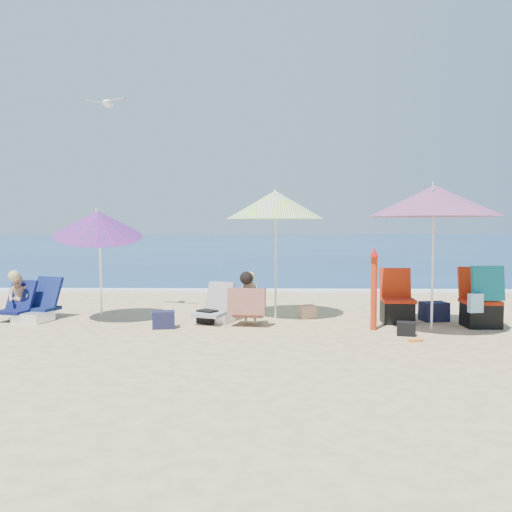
{
  "coord_description": "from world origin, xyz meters",
  "views": [
    {
      "loc": [
        -0.13,
        -7.63,
        1.61
      ],
      "look_at": [
        -0.3,
        1.0,
        1.1
      ],
      "focal_mm": 37.13,
      "sensor_mm": 36.0,
      "label": 1
    }
  ],
  "objects_px": {
    "furled_umbrella": "(374,285)",
    "person_center": "(249,299)",
    "chair_navy": "(38,309)",
    "chair_rainbow": "(216,312)",
    "camp_chair_right": "(481,305)",
    "camp_chair_left": "(397,307)",
    "umbrella_striped": "(275,205)",
    "seagull": "(108,103)",
    "person_left": "(18,297)",
    "umbrella_blue": "(98,224)",
    "umbrella_turquoise": "(434,201)"
  },
  "relations": [
    {
      "from": "camp_chair_left",
      "to": "chair_navy",
      "type": "bearing_deg",
      "value": 178.86
    },
    {
      "from": "camp_chair_left",
      "to": "person_left",
      "type": "xyz_separation_m",
      "value": [
        -6.33,
        0.11,
        0.12
      ]
    },
    {
      "from": "furled_umbrella",
      "to": "person_left",
      "type": "distance_m",
      "value": 5.88
    },
    {
      "from": "umbrella_striped",
      "to": "camp_chair_left",
      "type": "relative_size",
      "value": 2.5
    },
    {
      "from": "camp_chair_left",
      "to": "person_left",
      "type": "height_order",
      "value": "camp_chair_left"
    },
    {
      "from": "furled_umbrella",
      "to": "camp_chair_right",
      "type": "height_order",
      "value": "furled_umbrella"
    },
    {
      "from": "chair_navy",
      "to": "seagull",
      "type": "xyz_separation_m",
      "value": [
        1.06,
        0.58,
        3.55
      ]
    },
    {
      "from": "furled_umbrella",
      "to": "seagull",
      "type": "relative_size",
      "value": 1.69
    },
    {
      "from": "person_center",
      "to": "seagull",
      "type": "bearing_deg",
      "value": 158.38
    },
    {
      "from": "chair_navy",
      "to": "chair_rainbow",
      "type": "distance_m",
      "value": 3.02
    },
    {
      "from": "umbrella_turquoise",
      "to": "seagull",
      "type": "height_order",
      "value": "seagull"
    },
    {
      "from": "umbrella_turquoise",
      "to": "umbrella_blue",
      "type": "xyz_separation_m",
      "value": [
        -5.26,
        0.79,
        -0.33
      ]
    },
    {
      "from": "chair_rainbow",
      "to": "person_left",
      "type": "distance_m",
      "value": 3.36
    },
    {
      "from": "umbrella_turquoise",
      "to": "chair_navy",
      "type": "height_order",
      "value": "umbrella_turquoise"
    },
    {
      "from": "furled_umbrella",
      "to": "camp_chair_right",
      "type": "bearing_deg",
      "value": 7.97
    },
    {
      "from": "chair_rainbow",
      "to": "camp_chair_left",
      "type": "height_order",
      "value": "camp_chair_left"
    },
    {
      "from": "camp_chair_left",
      "to": "umbrella_turquoise",
      "type": "bearing_deg",
      "value": -66.29
    },
    {
      "from": "chair_rainbow",
      "to": "umbrella_blue",
      "type": "bearing_deg",
      "value": 178.95
    },
    {
      "from": "seagull",
      "to": "umbrella_blue",
      "type": "bearing_deg",
      "value": -89.66
    },
    {
      "from": "umbrella_striped",
      "to": "furled_umbrella",
      "type": "height_order",
      "value": "umbrella_striped"
    },
    {
      "from": "furled_umbrella",
      "to": "umbrella_blue",
      "type": "bearing_deg",
      "value": 171.9
    },
    {
      "from": "furled_umbrella",
      "to": "camp_chair_right",
      "type": "xyz_separation_m",
      "value": [
        1.73,
        0.24,
        -0.34
      ]
    },
    {
      "from": "chair_navy",
      "to": "person_left",
      "type": "bearing_deg",
      "value": -178.92
    },
    {
      "from": "umbrella_striped",
      "to": "seagull",
      "type": "relative_size",
      "value": 2.97
    },
    {
      "from": "chair_navy",
      "to": "camp_chair_right",
      "type": "height_order",
      "value": "camp_chair_right"
    },
    {
      "from": "chair_rainbow",
      "to": "camp_chair_right",
      "type": "bearing_deg",
      "value": -4.8
    },
    {
      "from": "umbrella_blue",
      "to": "camp_chair_right",
      "type": "xyz_separation_m",
      "value": [
        6.15,
        -0.39,
        -1.28
      ]
    },
    {
      "from": "person_left",
      "to": "chair_navy",
      "type": "bearing_deg",
      "value": 1.08
    },
    {
      "from": "furled_umbrella",
      "to": "person_center",
      "type": "relative_size",
      "value": 1.45
    },
    {
      "from": "person_center",
      "to": "person_left",
      "type": "xyz_separation_m",
      "value": [
        -3.9,
        0.4,
        -0.03
      ]
    },
    {
      "from": "furled_umbrella",
      "to": "person_center",
      "type": "height_order",
      "value": "furled_umbrella"
    },
    {
      "from": "umbrella_turquoise",
      "to": "umbrella_striped",
      "type": "xyz_separation_m",
      "value": [
        -2.33,
        1.13,
        -0.01
      ]
    },
    {
      "from": "umbrella_turquoise",
      "to": "person_left",
      "type": "distance_m",
      "value": 6.9
    },
    {
      "from": "umbrella_turquoise",
      "to": "camp_chair_left",
      "type": "distance_m",
      "value": 1.89
    },
    {
      "from": "chair_rainbow",
      "to": "camp_chair_right",
      "type": "xyz_separation_m",
      "value": [
        4.2,
        -0.35,
        0.18
      ]
    },
    {
      "from": "umbrella_blue",
      "to": "chair_navy",
      "type": "bearing_deg",
      "value": 175.34
    },
    {
      "from": "camp_chair_right",
      "to": "person_center",
      "type": "distance_m",
      "value": 3.66
    },
    {
      "from": "umbrella_turquoise",
      "to": "umbrella_striped",
      "type": "height_order",
      "value": "same"
    },
    {
      "from": "furled_umbrella",
      "to": "camp_chair_left",
      "type": "bearing_deg",
      "value": 49.88
    },
    {
      "from": "camp_chair_left",
      "to": "person_left",
      "type": "bearing_deg",
      "value": 178.98
    },
    {
      "from": "camp_chair_left",
      "to": "seagull",
      "type": "height_order",
      "value": "seagull"
    },
    {
      "from": "umbrella_blue",
      "to": "camp_chair_right",
      "type": "height_order",
      "value": "umbrella_blue"
    },
    {
      "from": "umbrella_blue",
      "to": "person_center",
      "type": "xyz_separation_m",
      "value": [
        2.5,
        -0.32,
        -1.21
      ]
    },
    {
      "from": "person_left",
      "to": "seagull",
      "type": "height_order",
      "value": "seagull"
    },
    {
      "from": "umbrella_striped",
      "to": "chair_navy",
      "type": "relative_size",
      "value": 2.55
    },
    {
      "from": "person_center",
      "to": "person_left",
      "type": "distance_m",
      "value": 3.92
    },
    {
      "from": "person_left",
      "to": "umbrella_striped",
      "type": "bearing_deg",
      "value": 3.42
    },
    {
      "from": "chair_navy",
      "to": "chair_rainbow",
      "type": "xyz_separation_m",
      "value": [
        3.02,
        -0.12,
        -0.02
      ]
    },
    {
      "from": "camp_chair_left",
      "to": "chair_rainbow",
      "type": "bearing_deg",
      "value": -179.93
    },
    {
      "from": "camp_chair_left",
      "to": "person_center",
      "type": "xyz_separation_m",
      "value": [
        -2.43,
        -0.29,
        0.16
      ]
    }
  ]
}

